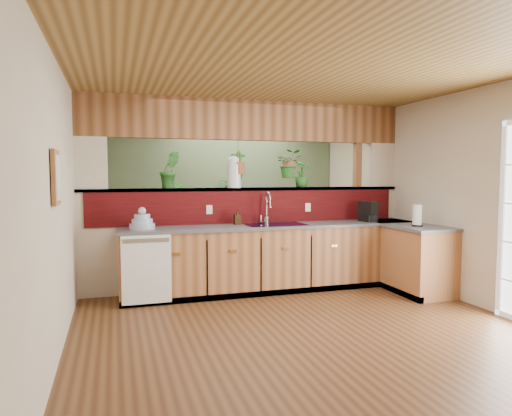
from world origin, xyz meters
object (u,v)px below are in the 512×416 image
object	(u,v)px
coffee_maker	(368,212)
paper_towel	(417,216)
dish_stack	(142,222)
shelving_console	(206,234)
soap_dispenser	(237,217)
glass_jar	(234,172)
faucet	(267,206)

from	to	relation	value
coffee_maker	paper_towel	size ratio (longest dim) A/B	0.97
dish_stack	shelving_console	size ratio (longest dim) A/B	0.19
dish_stack	coffee_maker	world-z (taller)	coffee_maker
dish_stack	soap_dispenser	bearing A→B (deg)	6.92
dish_stack	shelving_console	xyz separation A→B (m)	(1.25, 2.28, -0.48)
soap_dispenser	coffee_maker	world-z (taller)	coffee_maker
soap_dispenser	glass_jar	bearing A→B (deg)	86.88
soap_dispenser	shelving_console	distance (m)	2.19
coffee_maker	paper_towel	xyz separation A→B (m)	(0.30, -0.70, 0.00)
faucet	dish_stack	world-z (taller)	faucet
coffee_maker	faucet	bearing A→B (deg)	154.53
faucet	shelving_console	size ratio (longest dim) A/B	0.27
shelving_console	soap_dispenser	bearing A→B (deg)	-104.77
faucet	paper_towel	bearing A→B (deg)	-27.25
coffee_maker	glass_jar	bearing A→B (deg)	149.89
coffee_maker	paper_towel	world-z (taller)	paper_towel
coffee_maker	dish_stack	bearing A→B (deg)	161.84
dish_stack	glass_jar	size ratio (longest dim) A/B	0.71
faucet	coffee_maker	size ratio (longest dim) A/B	1.51
paper_towel	shelving_console	distance (m)	3.78
soap_dispenser	paper_towel	distance (m)	2.37
faucet	shelving_console	world-z (taller)	faucet
coffee_maker	shelving_console	bearing A→B (deg)	111.90
soap_dispenser	shelving_console	size ratio (longest dim) A/B	0.12
faucet	dish_stack	distance (m)	1.71
soap_dispenser	glass_jar	size ratio (longest dim) A/B	0.45
faucet	coffee_maker	world-z (taller)	faucet
soap_dispenser	coffee_maker	distance (m)	1.90
soap_dispenser	coffee_maker	bearing A→B (deg)	-5.81
dish_stack	paper_towel	distance (m)	3.53
soap_dispenser	shelving_console	xyz separation A→B (m)	(-0.01, 2.13, -0.50)
dish_stack	faucet	bearing A→B (deg)	5.63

